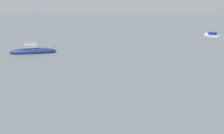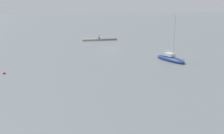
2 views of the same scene
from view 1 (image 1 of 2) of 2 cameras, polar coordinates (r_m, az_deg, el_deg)
The scene contains 2 objects.
sailboat_navy_near at distance 54.78m, azimuth -14.73°, elevation 2.93°, with size 4.58×8.33×10.17m.
motorboat_white_mid at distance 85.55m, azimuth 18.34°, elevation 5.66°, with size 5.17×3.62×2.81m.
Camera 1 is at (42.39, 32.17, 8.28)m, focal length 48.29 mm.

